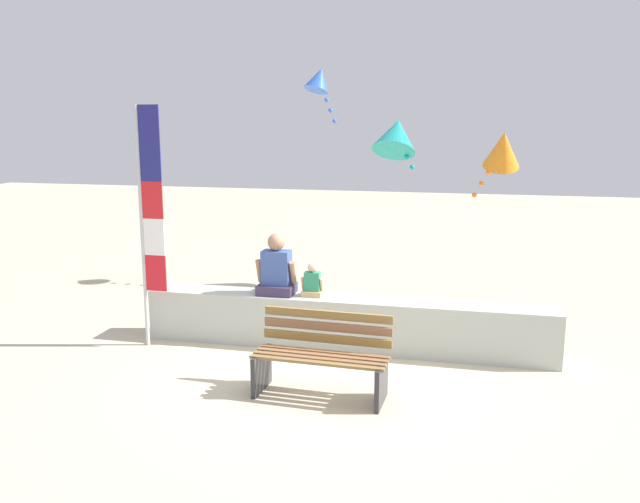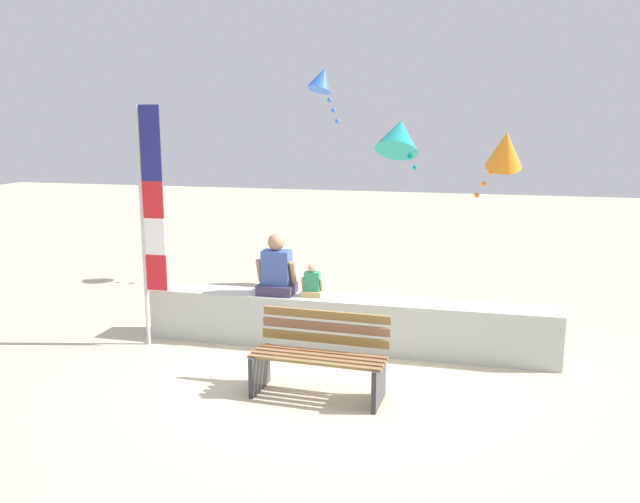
# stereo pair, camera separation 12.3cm
# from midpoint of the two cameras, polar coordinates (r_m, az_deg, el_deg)

# --- Properties ---
(ground_plane) EXTENTS (40.00, 40.00, 0.00)m
(ground_plane) POSITION_cam_midpoint_polar(r_m,az_deg,el_deg) (7.99, 0.68, -10.30)
(ground_plane) COLOR beige
(seawall_ledge) EXTENTS (5.36, 0.49, 0.68)m
(seawall_ledge) POSITION_cam_midpoint_polar(r_m,az_deg,el_deg) (8.62, 1.84, -6.24)
(seawall_ledge) COLOR #B3B9B1
(seawall_ledge) RESTS_ON ground
(park_bench) EXTENTS (1.49, 0.68, 0.88)m
(park_bench) POSITION_cam_midpoint_polar(r_m,az_deg,el_deg) (7.21, -0.33, -9.28)
(park_bench) COLOR olive
(park_bench) RESTS_ON ground
(person_adult) EXTENTS (0.53, 0.39, 0.81)m
(person_adult) POSITION_cam_midpoint_polar(r_m,az_deg,el_deg) (8.67, -4.21, -1.66)
(person_adult) COLOR #382E4F
(person_adult) RESTS_ON seawall_ledge
(person_child) EXTENTS (0.29, 0.21, 0.45)m
(person_child) POSITION_cam_midpoint_polar(r_m,az_deg,el_deg) (8.58, -1.08, -2.76)
(person_child) COLOR tan
(person_child) RESTS_ON seawall_ledge
(flag_banner) EXTENTS (0.33, 0.05, 3.14)m
(flag_banner) POSITION_cam_midpoint_polar(r_m,az_deg,el_deg) (8.69, -15.12, 3.29)
(flag_banner) COLOR #B7B7BC
(flag_banner) RESTS_ON ground
(kite_orange) EXTENTS (0.76, 0.80, 1.14)m
(kite_orange) POSITION_cam_midpoint_polar(r_m,az_deg,el_deg) (10.68, 15.25, 8.54)
(kite_orange) COLOR orange
(kite_teal) EXTENTS (0.90, 1.06, 1.02)m
(kite_teal) POSITION_cam_midpoint_polar(r_m,az_deg,el_deg) (11.56, 6.33, 10.00)
(kite_teal) COLOR teal
(kite_blue) EXTENTS (0.71, 0.70, 1.02)m
(kite_blue) POSITION_cam_midpoint_polar(r_m,az_deg,el_deg) (11.84, -0.39, 14.70)
(kite_blue) COLOR blue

